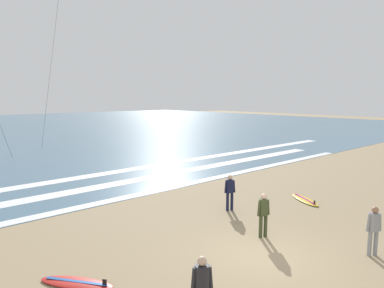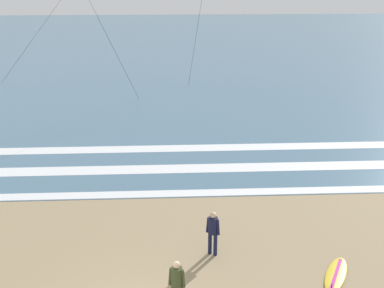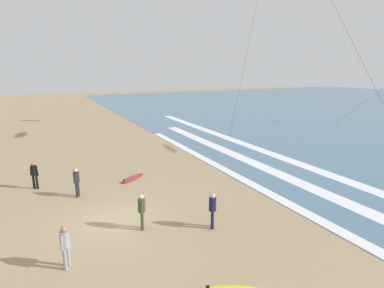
# 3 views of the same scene
# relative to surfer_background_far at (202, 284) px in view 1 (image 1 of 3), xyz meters

# --- Properties ---
(ground_plane) EXTENTS (160.00, 160.00, 0.00)m
(ground_plane) POSITION_rel_surfer_background_far_xyz_m (3.72, 1.15, -0.96)
(ground_plane) COLOR #9E8763
(wave_foam_shoreline) EXTENTS (38.03, 0.66, 0.01)m
(wave_foam_shoreline) POSITION_rel_surfer_background_far_xyz_m (5.37, 9.58, -0.94)
(wave_foam_shoreline) COLOR white
(wave_foam_shoreline) RESTS_ON ocean_surface
(wave_foam_mid_break) EXTENTS (40.26, 1.06, 0.01)m
(wave_foam_mid_break) POSITION_rel_surfer_background_far_xyz_m (4.00, 12.30, -0.94)
(wave_foam_mid_break) COLOR white
(wave_foam_mid_break) RESTS_ON ocean_surface
(wave_foam_outer_break) EXTENTS (55.79, 1.02, 0.01)m
(wave_foam_outer_break) POSITION_rel_surfer_background_far_xyz_m (3.35, 15.13, -0.94)
(wave_foam_outer_break) COLOR white
(wave_foam_outer_break) RESTS_ON ocean_surface
(surfer_background_far) EXTENTS (0.49, 0.32, 1.60)m
(surfer_background_far) POSITION_rel_surfer_background_far_xyz_m (0.00, 0.00, 0.00)
(surfer_background_far) COLOR #232328
(surfer_background_far) RESTS_ON ground
(surfer_foreground_main) EXTENTS (0.49, 0.33, 1.60)m
(surfer_foreground_main) POSITION_rel_surfer_background_far_xyz_m (6.18, 4.84, 0.00)
(surfer_foreground_main) COLOR #141938
(surfer_foreground_main) RESTS_ON ground
(surfer_left_far) EXTENTS (0.47, 0.37, 1.60)m
(surfer_left_far) POSITION_rel_surfer_background_far_xyz_m (6.32, -1.10, 0.00)
(surfer_left_far) COLOR gray
(surfer_left_far) RESTS_ON ground
(surfer_left_near) EXTENTS (0.51, 0.32, 1.60)m
(surfer_left_near) POSITION_rel_surfer_background_far_xyz_m (4.91, 2.08, 0.00)
(surfer_left_near) COLOR #384223
(surfer_left_near) RESTS_ON ground
(surfboard_near_water) EXTENTS (1.53, 2.13, 0.25)m
(surfboard_near_water) POSITION_rel_surfer_background_far_xyz_m (9.96, 3.41, -0.91)
(surfboard_near_water) COLOR yellow
(surfboard_near_water) RESTS_ON ground
(surfboard_right_spare) EXTENTS (1.72, 2.05, 0.25)m
(surfboard_right_spare) POSITION_rel_surfer_background_far_xyz_m (-1.39, 3.43, -0.91)
(surfboard_right_spare) COLOR red
(surfboard_right_spare) RESTS_ON ground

